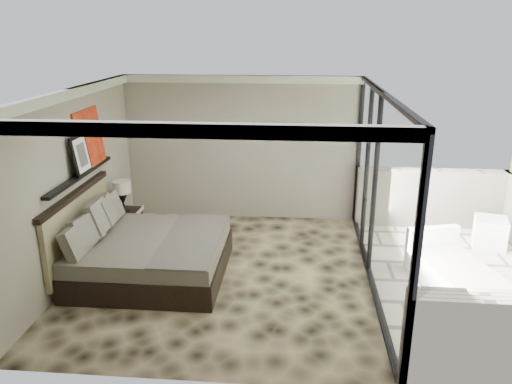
# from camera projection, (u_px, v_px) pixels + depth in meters

# --- Properties ---
(floor) EXTENTS (5.00, 5.00, 0.00)m
(floor) POSITION_uv_depth(u_px,v_px,m) (224.00, 273.00, 7.75)
(floor) COLOR black
(floor) RESTS_ON ground
(ceiling) EXTENTS (4.50, 5.00, 0.02)m
(ceiling) POSITION_uv_depth(u_px,v_px,m) (220.00, 92.00, 6.88)
(ceiling) COLOR silver
(ceiling) RESTS_ON back_wall
(back_wall) EXTENTS (4.50, 0.02, 2.80)m
(back_wall) POSITION_uv_depth(u_px,v_px,m) (241.00, 149.00, 9.67)
(back_wall) COLOR gray
(back_wall) RESTS_ON floor
(left_wall) EXTENTS (0.02, 5.00, 2.80)m
(left_wall) POSITION_uv_depth(u_px,v_px,m) (74.00, 184.00, 7.50)
(left_wall) COLOR gray
(left_wall) RESTS_ON floor
(glass_wall) EXTENTS (0.08, 5.00, 2.80)m
(glass_wall) POSITION_uv_depth(u_px,v_px,m) (377.00, 192.00, 7.13)
(glass_wall) COLOR white
(glass_wall) RESTS_ON floor
(terrace_slab) EXTENTS (3.00, 5.00, 0.12)m
(terrace_slab) POSITION_uv_depth(u_px,v_px,m) (472.00, 287.00, 7.46)
(terrace_slab) COLOR beige
(terrace_slab) RESTS_ON ground
(picture_ledge) EXTENTS (0.12, 2.20, 0.05)m
(picture_ledge) POSITION_uv_depth(u_px,v_px,m) (80.00, 176.00, 7.55)
(picture_ledge) COLOR black
(picture_ledge) RESTS_ON left_wall
(bed) EXTENTS (2.25, 2.18, 1.25)m
(bed) POSITION_uv_depth(u_px,v_px,m) (145.00, 252.00, 7.63)
(bed) COLOR black
(bed) RESTS_ON floor
(nightstand) EXTENTS (0.66, 0.66, 0.58)m
(nightstand) POSITION_uv_depth(u_px,v_px,m) (124.00, 222.00, 9.00)
(nightstand) COLOR black
(nightstand) RESTS_ON floor
(table_lamp) EXTENTS (0.31, 0.31, 0.57)m
(table_lamp) POSITION_uv_depth(u_px,v_px,m) (122.00, 192.00, 8.76)
(table_lamp) COLOR black
(table_lamp) RESTS_ON nightstand
(abstract_canvas) EXTENTS (0.13, 0.90, 0.90)m
(abstract_canvas) POSITION_uv_depth(u_px,v_px,m) (89.00, 138.00, 7.87)
(abstract_canvas) COLOR #9D0D0D
(abstract_canvas) RESTS_ON picture_ledge
(framed_print) EXTENTS (0.11, 0.50, 0.60)m
(framed_print) POSITION_uv_depth(u_px,v_px,m) (81.00, 155.00, 7.45)
(framed_print) COLOR black
(framed_print) RESTS_ON picture_ledge
(ottoman) EXTENTS (0.64, 0.64, 0.52)m
(ottoman) POSITION_uv_depth(u_px,v_px,m) (490.00, 233.00, 8.62)
(ottoman) COLOR white
(ottoman) RESTS_ON terrace_slab
(lounger) EXTENTS (1.26, 1.87, 0.67)m
(lounger) POSITION_uv_depth(u_px,v_px,m) (456.00, 275.00, 7.24)
(lounger) COLOR white
(lounger) RESTS_ON terrace_slab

